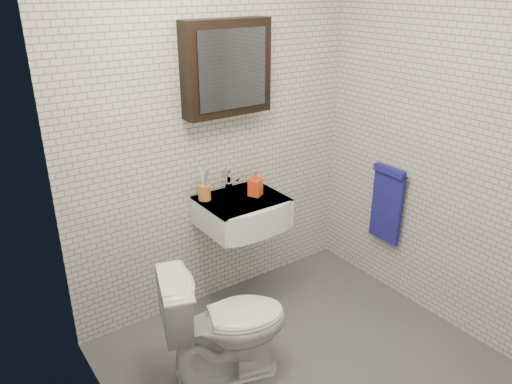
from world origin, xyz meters
The scene contains 9 objects.
ground centered at (0.00, 0.00, 0.01)m, with size 2.20×2.00×0.01m, color #505358.
room_shell centered at (0.00, 0.00, 1.47)m, with size 2.22×2.02×2.51m.
washbasin centered at (0.05, 0.73, 0.76)m, with size 0.55×0.50×0.20m.
faucet centered at (0.05, 0.93, 0.92)m, with size 0.06×0.20×0.15m.
mirror_cabinet centered at (0.05, 0.93, 1.70)m, with size 0.60×0.15×0.60m.
towel_rail centered at (1.04, 0.35, 0.72)m, with size 0.09×0.30×0.58m.
toothbrush_cup centered at (-0.16, 0.90, 0.91)m, with size 0.11×0.11×0.23m.
soap_bottle centered at (0.15, 0.76, 0.94)m, with size 0.08×0.08×0.18m, color #E15317.
toilet centered at (-0.43, 0.24, 0.37)m, with size 0.41×0.73×0.74m, color white.
Camera 1 is at (-1.65, -1.81, 2.23)m, focal length 35.00 mm.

